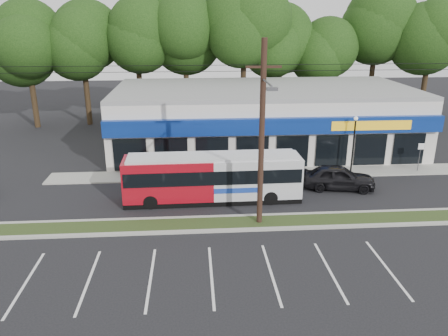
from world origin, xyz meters
TOP-DOWN VIEW (x-y plane):
  - ground at (0.00, 0.00)m, footprint 120.00×120.00m
  - grass_strip at (0.00, 1.00)m, footprint 40.00×1.60m
  - curb_south at (0.00, 0.15)m, footprint 40.00×0.25m
  - curb_north at (0.00, 1.85)m, footprint 40.00×0.25m
  - sidewalk at (5.00, 9.00)m, footprint 32.00×2.20m
  - strip_mall at (5.50, 15.91)m, footprint 25.00×12.55m
  - utility_pole at (2.83, 0.93)m, footprint 50.00×2.77m
  - lamp_post at (11.00, 8.80)m, footprint 0.30×0.30m
  - sign_post at (16.00, 8.57)m, footprint 0.45×0.10m
  - tree_line at (4.00, 26.00)m, footprint 46.76×6.76m
  - metrobus at (0.58, 4.50)m, footprint 10.98×2.50m
  - car_dark at (9.04, 5.81)m, footprint 5.04×2.77m
  - pedestrian_a at (4.80, 8.50)m, footprint 0.65×0.49m
  - pedestrian_b at (2.99, 6.00)m, footprint 1.11×1.07m

SIDE VIEW (x-z plane):
  - ground at x=0.00m, z-range 0.00..0.00m
  - sidewalk at x=5.00m, z-range 0.00..0.10m
  - grass_strip at x=0.00m, z-range 0.00..0.12m
  - curb_south at x=0.00m, z-range 0.00..0.14m
  - curb_north at x=0.00m, z-range 0.00..0.14m
  - pedestrian_a at x=4.80m, z-range 0.00..1.61m
  - car_dark at x=9.04m, z-range 0.00..1.62m
  - pedestrian_b at x=2.99m, z-range 0.00..1.81m
  - sign_post at x=16.00m, z-range 0.44..2.67m
  - metrobus at x=0.58m, z-range 0.09..3.03m
  - strip_mall at x=5.50m, z-range 0.00..5.30m
  - lamp_post at x=11.00m, z-range 0.55..4.80m
  - utility_pole at x=2.83m, z-range 0.41..10.41m
  - tree_line at x=4.00m, z-range 2.50..14.33m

